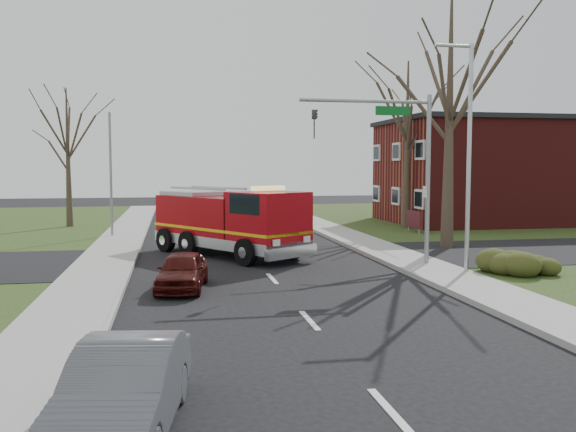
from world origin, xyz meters
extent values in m
plane|color=black|center=(0.00, 0.00, 0.00)|extent=(120.00, 120.00, 0.00)
cube|color=gray|center=(6.20, 0.00, 0.07)|extent=(2.40, 80.00, 0.15)
cube|color=gray|center=(-6.20, 0.00, 0.07)|extent=(2.40, 80.00, 0.15)
cube|color=maroon|center=(19.00, 18.00, 3.50)|extent=(15.00, 10.00, 7.00)
cube|color=black|center=(19.00, 18.00, 7.10)|extent=(15.40, 10.40, 0.30)
cube|color=silver|center=(11.45, 18.00, 2.00)|extent=(0.12, 1.40, 1.20)
cube|color=#471018|center=(10.50, 12.50, 0.90)|extent=(0.12, 2.00, 1.00)
cylinder|color=gray|center=(10.50, 11.70, 0.45)|extent=(0.08, 0.08, 0.90)
cylinder|color=gray|center=(10.50, 13.30, 0.45)|extent=(0.08, 0.08, 0.90)
ellipsoid|color=#313914|center=(9.00, -1.00, 0.58)|extent=(2.80, 2.00, 0.90)
cone|color=#352B1F|center=(9.50, 6.00, 6.00)|extent=(0.64, 0.64, 12.00)
cone|color=#352B1F|center=(11.00, 15.00, 5.25)|extent=(0.56, 0.56, 10.50)
cone|color=#352B1F|center=(-10.00, 20.00, 4.50)|extent=(0.44, 0.44, 9.00)
cylinder|color=gray|center=(6.50, 1.50, 3.40)|extent=(0.18, 0.18, 6.80)
cylinder|color=gray|center=(3.90, 1.50, 6.50)|extent=(5.20, 0.14, 0.14)
cube|color=#0C591E|center=(5.00, 1.50, 6.15)|extent=(1.40, 0.06, 0.35)
imported|color=black|center=(1.90, 1.50, 6.15)|extent=(0.22, 0.18, 1.10)
cylinder|color=#B7BABF|center=(7.20, -0.50, 4.20)|extent=(0.16, 0.16, 8.40)
cylinder|color=#B7BABF|center=(6.50, -0.50, 8.30)|extent=(1.40, 0.12, 0.12)
cylinder|color=gray|center=(-6.80, 14.00, 3.50)|extent=(0.14, 0.14, 7.00)
cube|color=#95060E|center=(-1.68, 7.04, 1.57)|extent=(5.13, 5.86, 2.13)
cube|color=#95060E|center=(0.47, 3.83, 1.73)|extent=(3.66, 3.66, 2.44)
cube|color=#B7BABF|center=(-1.00, 6.03, 0.71)|extent=(6.61, 8.06, 0.46)
cube|color=#E5B20C|center=(-1.00, 6.03, 1.27)|extent=(6.62, 8.07, 0.12)
cube|color=black|center=(1.09, 2.90, 2.49)|extent=(2.00, 1.38, 0.86)
cube|color=#E5D866|center=(0.47, 3.83, 3.10)|extent=(1.55, 1.20, 0.18)
cylinder|color=black|center=(-0.57, 3.02, 0.56)|extent=(0.92, 1.13, 1.12)
cylinder|color=black|center=(1.62, 4.48, 0.56)|extent=(0.92, 1.13, 1.12)
cylinder|color=black|center=(-3.79, 7.83, 0.56)|extent=(0.92, 1.13, 1.12)
cylinder|color=black|center=(-1.60, 9.29, 0.56)|extent=(0.92, 1.13, 1.12)
imported|color=#3B0C09|center=(-3.17, -1.27, 0.61)|extent=(2.00, 3.79, 1.23)
imported|color=#5A5C62|center=(-4.20, -12.07, 0.69)|extent=(2.08, 4.34, 1.37)
camera|label=1|loc=(-3.45, -21.15, 4.00)|focal=38.00mm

